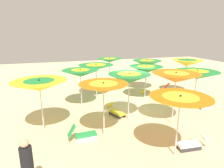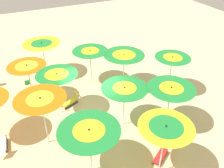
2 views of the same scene
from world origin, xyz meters
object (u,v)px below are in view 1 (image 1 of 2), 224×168
at_px(beach_umbrella_3, 39,85).
at_px(lounger_4, 173,90).
at_px(beach_umbrella_5, 146,69).
at_px(beach_umbrella_9, 197,75).
at_px(beach_umbrella_2, 80,73).
at_px(lounger_0, 116,112).
at_px(beach_umbrella_11, 180,102).
at_px(beach_umbrella_1, 96,67).
at_px(beach_umbrella_10, 176,78).
at_px(lounger_2, 83,134).
at_px(beachgoer_0, 28,168).
at_px(beach_umbrella_6, 129,78).
at_px(beach_ball, 144,91).
at_px(beach_umbrella_8, 187,63).
at_px(beach_umbrella_0, 110,60).
at_px(lounger_1, 191,143).
at_px(beach_umbrella_4, 147,63).
at_px(lounger_3, 206,104).
at_px(beach_umbrella_7, 103,88).

bearing_deg(beach_umbrella_3, lounger_4, 108.54).
height_order(beach_umbrella_5, beach_umbrella_9, beach_umbrella_9).
relative_size(beach_umbrella_2, lounger_0, 1.85).
bearing_deg(beach_umbrella_5, beach_umbrella_11, -16.48).
xyz_separation_m(beach_umbrella_1, beach_umbrella_10, (4.97, 2.46, 0.24)).
height_order(lounger_2, beachgoer_0, beachgoer_0).
bearing_deg(beach_umbrella_9, beach_umbrella_11, -46.68).
height_order(beach_umbrella_6, lounger_4, beach_umbrella_6).
relative_size(beach_umbrella_2, beach_ball, 6.23).
bearing_deg(beach_umbrella_9, beach_umbrella_6, -88.35).
bearing_deg(lounger_2, beach_umbrella_8, 23.27).
relative_size(beach_umbrella_0, lounger_2, 2.00).
distance_m(beach_umbrella_0, beach_umbrella_6, 6.04).
bearing_deg(beach_ball, beach_umbrella_8, 69.34).
height_order(beach_umbrella_5, lounger_2, beach_umbrella_5).
height_order(beach_umbrella_8, lounger_0, beach_umbrella_8).
height_order(beach_umbrella_6, beach_umbrella_10, beach_umbrella_10).
relative_size(lounger_1, lounger_2, 1.06).
xyz_separation_m(beach_umbrella_4, lounger_3, (4.15, 1.66, -1.82)).
xyz_separation_m(beach_umbrella_7, beach_umbrella_9, (-1.24, 5.45, -0.11)).
xyz_separation_m(beach_umbrella_5, beach_ball, (-0.98, 0.40, -1.75)).
xyz_separation_m(beach_umbrella_0, beach_umbrella_8, (3.53, 4.28, 0.12)).
distance_m(beach_umbrella_5, beach_umbrella_7, 5.11).
distance_m(beach_umbrella_0, beachgoer_0, 10.77).
height_order(beach_umbrella_4, lounger_4, beach_umbrella_4).
relative_size(lounger_0, lounger_4, 0.99).
xyz_separation_m(beach_umbrella_0, beach_umbrella_10, (7.07, 0.93, 0.15)).
bearing_deg(beach_umbrella_2, beachgoer_0, -20.31).
distance_m(beach_umbrella_2, beach_umbrella_7, 3.53).
bearing_deg(lounger_0, beach_umbrella_0, 143.76).
bearing_deg(beach_umbrella_0, lounger_0, -13.17).
xyz_separation_m(beach_umbrella_6, beachgoer_0, (3.52, -4.11, -1.20)).
xyz_separation_m(beach_umbrella_6, lounger_1, (2.97, 1.28, -1.86)).
relative_size(beach_umbrella_6, beach_umbrella_11, 1.06).
height_order(beach_umbrella_6, beach_umbrella_8, beach_umbrella_8).
relative_size(beach_umbrella_3, lounger_4, 1.91).
xyz_separation_m(beach_umbrella_11, lounger_1, (-0.17, 0.80, -1.77)).
relative_size(beach_umbrella_0, beach_umbrella_10, 0.92).
bearing_deg(beach_umbrella_6, beach_umbrella_7, -53.60).
xyz_separation_m(beach_umbrella_10, beach_umbrella_11, (2.05, -1.27, -0.25)).
bearing_deg(beach_umbrella_0, beach_umbrella_5, 20.28).
bearing_deg(beach_umbrella_0, beachgoer_0, -27.42).
bearing_deg(beach_umbrella_0, beach_umbrella_2, -37.30).
distance_m(beach_umbrella_5, beach_umbrella_6, 3.24).
xyz_separation_m(beach_umbrella_4, lounger_2, (5.39, -5.48, -1.80)).
relative_size(beach_umbrella_1, beach_umbrella_10, 0.92).
relative_size(beach_umbrella_1, beach_ball, 6.45).
xyz_separation_m(beach_umbrella_11, beach_ball, (-6.56, 2.05, -1.80)).
xyz_separation_m(beach_umbrella_0, beach_umbrella_3, (5.89, -4.75, -0.06)).
bearing_deg(beach_umbrella_9, lounger_3, 85.73).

